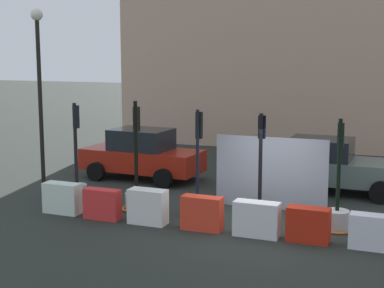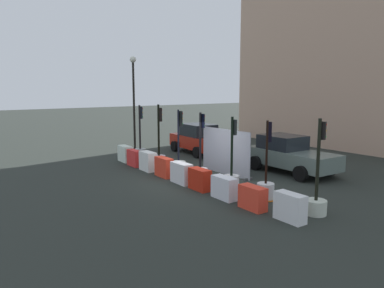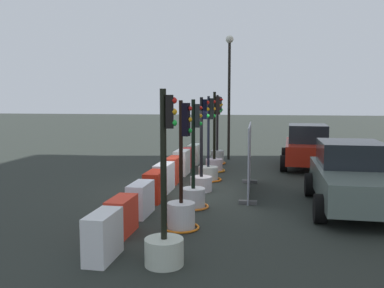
{
  "view_description": "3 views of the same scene",
  "coord_description": "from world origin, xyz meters",
  "px_view_note": "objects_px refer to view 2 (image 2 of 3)",
  "views": [
    {
      "loc": [
        3.35,
        -14.33,
        4.5
      ],
      "look_at": [
        -2.19,
        0.63,
        1.93
      ],
      "focal_mm": 54.38,
      "sensor_mm": 36.0,
      "label": 1
    },
    {
      "loc": [
        12.66,
        -9.43,
        3.97
      ],
      "look_at": [
        -0.98,
        0.37,
        1.42
      ],
      "focal_mm": 34.96,
      "sensor_mm": 36.0,
      "label": 2
    },
    {
      "loc": [
        12.62,
        1.89,
        2.88
      ],
      "look_at": [
        1.65,
        0.2,
        1.67
      ],
      "focal_mm": 39.43,
      "sensor_mm": 36.0,
      "label": 3
    }
  ],
  "objects_px": {
    "construction_barrier_3": "(164,167)",
    "construction_barrier_8": "(290,207)",
    "construction_barrier_5": "(200,179)",
    "street_lamp_post": "(134,92)",
    "construction_barrier_7": "(253,198)",
    "car_red_compact": "(199,139)",
    "traffic_light_4": "(232,177)",
    "construction_barrier_6": "(224,188)",
    "traffic_light_2": "(179,162)",
    "construction_barrier_2": "(148,161)",
    "traffic_light_5": "(266,186)",
    "construction_barrier_1": "(134,158)",
    "car_grey_saloon": "(289,154)",
    "traffic_light_1": "(159,155)",
    "traffic_light_3": "(200,167)",
    "construction_barrier_4": "(181,173)",
    "traffic_light_6": "(316,197)",
    "construction_barrier_0": "(125,154)",
    "traffic_light_0": "(140,150)"
  },
  "relations": [
    {
      "from": "traffic_light_1",
      "to": "construction_barrier_0",
      "type": "height_order",
      "value": "traffic_light_1"
    },
    {
      "from": "construction_barrier_1",
      "to": "traffic_light_3",
      "type": "bearing_deg",
      "value": 15.91
    },
    {
      "from": "construction_barrier_2",
      "to": "car_grey_saloon",
      "type": "height_order",
      "value": "car_grey_saloon"
    },
    {
      "from": "traffic_light_0",
      "to": "construction_barrier_4",
      "type": "height_order",
      "value": "traffic_light_0"
    },
    {
      "from": "construction_barrier_1",
      "to": "street_lamp_post",
      "type": "bearing_deg",
      "value": 152.29
    },
    {
      "from": "traffic_light_5",
      "to": "traffic_light_6",
      "type": "bearing_deg",
      "value": 2.02
    },
    {
      "from": "car_red_compact",
      "to": "traffic_light_2",
      "type": "bearing_deg",
      "value": -47.47
    },
    {
      "from": "construction_barrier_5",
      "to": "traffic_light_4",
      "type": "bearing_deg",
      "value": 65.62
    },
    {
      "from": "traffic_light_1",
      "to": "construction_barrier_8",
      "type": "height_order",
      "value": "traffic_light_1"
    },
    {
      "from": "construction_barrier_3",
      "to": "construction_barrier_6",
      "type": "xyz_separation_m",
      "value": [
        4.14,
        -0.0,
        -0.03
      ]
    },
    {
      "from": "construction_barrier_7",
      "to": "car_red_compact",
      "type": "bearing_deg",
      "value": 152.8
    },
    {
      "from": "traffic_light_5",
      "to": "construction_barrier_1",
      "type": "xyz_separation_m",
      "value": [
        -7.87,
        -1.21,
        -0.07
      ]
    },
    {
      "from": "car_grey_saloon",
      "to": "street_lamp_post",
      "type": "relative_size",
      "value": 0.79
    },
    {
      "from": "traffic_light_3",
      "to": "construction_barrier_1",
      "type": "height_order",
      "value": "traffic_light_3"
    },
    {
      "from": "construction_barrier_6",
      "to": "traffic_light_4",
      "type": "bearing_deg",
      "value": 128.33
    },
    {
      "from": "traffic_light_2",
      "to": "construction_barrier_2",
      "type": "distance_m",
      "value": 1.49
    },
    {
      "from": "traffic_light_6",
      "to": "construction_barrier_5",
      "type": "bearing_deg",
      "value": -164.19
    },
    {
      "from": "traffic_light_1",
      "to": "car_red_compact",
      "type": "xyz_separation_m",
      "value": [
        -1.58,
        3.73,
        0.37
      ]
    },
    {
      "from": "construction_barrier_7",
      "to": "construction_barrier_8",
      "type": "height_order",
      "value": "construction_barrier_8"
    },
    {
      "from": "traffic_light_1",
      "to": "construction_barrier_4",
      "type": "distance_m",
      "value": 3.99
    },
    {
      "from": "traffic_light_4",
      "to": "construction_barrier_7",
      "type": "bearing_deg",
      "value": -26.6
    },
    {
      "from": "construction_barrier_8",
      "to": "car_grey_saloon",
      "type": "relative_size",
      "value": 0.22
    },
    {
      "from": "traffic_light_6",
      "to": "construction_barrier_8",
      "type": "bearing_deg",
      "value": -94.31
    },
    {
      "from": "construction_barrier_3",
      "to": "construction_barrier_5",
      "type": "relative_size",
      "value": 1.04
    },
    {
      "from": "construction_barrier_5",
      "to": "construction_barrier_7",
      "type": "bearing_deg",
      "value": -0.25
    },
    {
      "from": "construction_barrier_0",
      "to": "construction_barrier_1",
      "type": "relative_size",
      "value": 1.05
    },
    {
      "from": "traffic_light_4",
      "to": "construction_barrier_7",
      "type": "distance_m",
      "value": 2.65
    },
    {
      "from": "construction_barrier_7",
      "to": "street_lamp_post",
      "type": "distance_m",
      "value": 11.9
    },
    {
      "from": "construction_barrier_0",
      "to": "construction_barrier_3",
      "type": "distance_m",
      "value": 4.18
    },
    {
      "from": "construction_barrier_7",
      "to": "car_red_compact",
      "type": "xyz_separation_m",
      "value": [
        -9.55,
        4.91,
        0.48
      ]
    },
    {
      "from": "traffic_light_6",
      "to": "construction_barrier_8",
      "type": "height_order",
      "value": "traffic_light_6"
    },
    {
      "from": "construction_barrier_3",
      "to": "car_grey_saloon",
      "type": "bearing_deg",
      "value": 63.44
    },
    {
      "from": "construction_barrier_6",
      "to": "street_lamp_post",
      "type": "bearing_deg",
      "value": 171.35
    },
    {
      "from": "construction_barrier_1",
      "to": "traffic_light_0",
      "type": "bearing_deg",
      "value": 142.47
    },
    {
      "from": "construction_barrier_3",
      "to": "construction_barrier_8",
      "type": "xyz_separation_m",
      "value": [
        7.01,
        0.11,
        -0.01
      ]
    },
    {
      "from": "traffic_light_4",
      "to": "traffic_light_3",
      "type": "bearing_deg",
      "value": -178.66
    },
    {
      "from": "traffic_light_3",
      "to": "traffic_light_6",
      "type": "distance_m",
      "value": 5.88
    },
    {
      "from": "construction_barrier_7",
      "to": "construction_barrier_8",
      "type": "xyz_separation_m",
      "value": [
        1.43,
        0.13,
        0.04
      ]
    },
    {
      "from": "construction_barrier_5",
      "to": "street_lamp_post",
      "type": "relative_size",
      "value": 0.18
    },
    {
      "from": "construction_barrier_6",
      "to": "car_grey_saloon",
      "type": "bearing_deg",
      "value": 105.75
    },
    {
      "from": "street_lamp_post",
      "to": "car_red_compact",
      "type": "bearing_deg",
      "value": 62.35
    },
    {
      "from": "traffic_light_0",
      "to": "construction_barrier_6",
      "type": "xyz_separation_m",
      "value": [
        8.45,
        -1.11,
        -0.12
      ]
    },
    {
      "from": "construction_barrier_3",
      "to": "car_red_compact",
      "type": "xyz_separation_m",
      "value": [
        -3.97,
        4.89,
        0.43
      ]
    },
    {
      "from": "traffic_light_3",
      "to": "construction_barrier_4",
      "type": "bearing_deg",
      "value": -79.74
    },
    {
      "from": "traffic_light_5",
      "to": "construction_barrier_0",
      "type": "bearing_deg",
      "value": -173.38
    },
    {
      "from": "traffic_light_3",
      "to": "construction_barrier_4",
      "type": "relative_size",
      "value": 2.57
    },
    {
      "from": "traffic_light_1",
      "to": "traffic_light_4",
      "type": "bearing_deg",
      "value": 0.08
    },
    {
      "from": "traffic_light_1",
      "to": "construction_barrier_5",
      "type": "bearing_deg",
      "value": -12.99
    },
    {
      "from": "traffic_light_4",
      "to": "street_lamp_post",
      "type": "distance_m",
      "value": 9.53
    },
    {
      "from": "car_grey_saloon",
      "to": "car_red_compact",
      "type": "bearing_deg",
      "value": -176.57
    }
  ]
}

